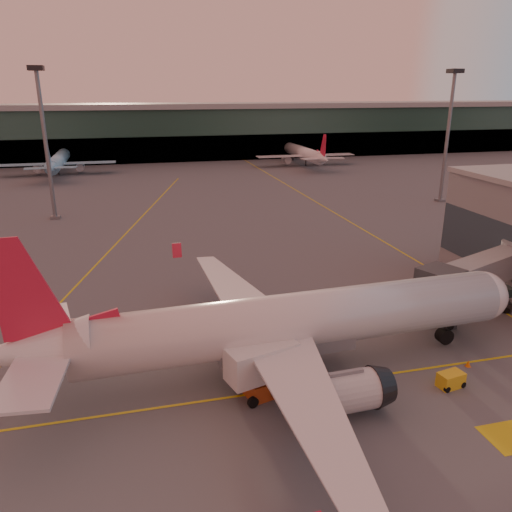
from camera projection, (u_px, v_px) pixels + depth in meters
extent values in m
plane|color=#4C4F54|center=(253.00, 439.00, 32.92)|extent=(600.00, 600.00, 0.00)
cube|color=gold|center=(237.00, 396.00, 37.51)|extent=(80.00, 0.25, 0.01)
cube|color=gold|center=(111.00, 249.00, 71.95)|extent=(31.30, 115.98, 0.01)
cube|color=gold|center=(312.00, 200.00, 104.23)|extent=(0.25, 160.00, 0.01)
cube|color=#19382D|center=(148.00, 134.00, 160.88)|extent=(400.00, 18.00, 16.00)
cube|color=gray|center=(146.00, 106.00, 158.08)|extent=(400.00, 20.00, 1.60)
cube|color=black|center=(150.00, 150.00, 154.34)|extent=(400.00, 1.00, 8.00)
cube|color=#2D3D47|center=(502.00, 249.00, 55.56)|extent=(0.30, 21.60, 6.00)
cylinder|color=slate|center=(46.00, 147.00, 84.95)|extent=(0.70, 0.70, 25.00)
cube|color=black|center=(36.00, 68.00, 80.91)|extent=(2.40, 2.40, 0.80)
cube|color=slate|center=(55.00, 217.00, 88.85)|extent=(1.60, 1.60, 0.50)
cylinder|color=slate|center=(447.00, 139.00, 98.72)|extent=(0.70, 0.70, 25.00)
cube|color=black|center=(455.00, 71.00, 94.67)|extent=(2.40, 2.40, 0.80)
cube|color=slate|center=(440.00, 200.00, 102.61)|extent=(1.60, 1.60, 0.50)
cylinder|color=silver|center=(299.00, 320.00, 39.70)|extent=(34.99, 5.87, 4.47)
sphere|color=silver|center=(482.00, 296.00, 44.39)|extent=(4.38, 4.38, 4.38)
cube|color=black|center=(494.00, 288.00, 44.55)|extent=(2.13, 2.99, 0.78)
cone|color=silver|center=(34.00, 351.00, 34.32)|extent=(7.81, 4.55, 4.25)
cube|color=silver|center=(33.00, 378.00, 30.93)|extent=(4.31, 7.54, 0.22)
cylinder|color=silver|center=(345.00, 392.00, 34.53)|extent=(4.79, 3.09, 2.91)
cylinder|color=black|center=(280.00, 383.00, 37.47)|extent=(2.07, 1.64, 2.01)
cylinder|color=black|center=(280.00, 375.00, 37.27)|extent=(0.40, 0.40, 1.23)
cube|color=silver|center=(46.00, 325.00, 37.88)|extent=(4.85, 7.75, 0.22)
cylinder|color=silver|center=(280.00, 312.00, 46.89)|extent=(4.79, 3.09, 2.91)
cylinder|color=black|center=(258.00, 346.00, 42.75)|extent=(2.07, 1.64, 2.01)
cylinder|color=black|center=(258.00, 340.00, 42.56)|extent=(0.40, 0.40, 1.23)
cube|color=slate|center=(283.00, 339.00, 39.82)|extent=(11.18, 4.02, 1.79)
cylinder|color=black|center=(444.00, 336.00, 44.58)|extent=(1.44, 0.95, 1.41)
cube|color=slate|center=(484.00, 270.00, 49.78)|extent=(14.92, 8.09, 2.70)
cube|color=#2D3035|center=(440.00, 284.00, 46.21)|extent=(4.43, 4.43, 3.00)
cube|color=#2D3035|center=(443.00, 314.00, 48.53)|extent=(1.60, 2.40, 2.40)
cylinder|color=black|center=(449.00, 326.00, 47.77)|extent=(0.80, 0.40, 0.80)
cylinder|color=black|center=(436.00, 316.00, 49.79)|extent=(0.80, 0.40, 0.80)
cylinder|color=slate|center=(479.00, 298.00, 50.75)|extent=(0.50, 0.50, 3.47)
cube|color=#AE4218|center=(265.00, 385.00, 37.70)|extent=(3.42, 2.92, 1.37)
cube|color=silver|center=(262.00, 361.00, 36.89)|extent=(5.73, 3.66, 2.56)
cylinder|color=black|center=(253.00, 402.00, 36.10)|extent=(0.88, 0.53, 0.82)
cylinder|color=black|center=(291.00, 389.00, 37.67)|extent=(0.88, 0.53, 0.82)
cube|color=gold|center=(451.00, 380.00, 38.58)|extent=(2.15, 1.51, 1.19)
cylinder|color=black|center=(447.00, 389.00, 37.95)|extent=(0.53, 0.33, 0.49)
cylinder|color=black|center=(463.00, 385.00, 38.57)|extent=(0.53, 0.33, 0.49)
cube|color=black|center=(493.00, 305.00, 52.11)|extent=(3.60, 2.86, 1.03)
cube|color=gold|center=(494.00, 299.00, 51.89)|extent=(1.82, 1.91, 0.84)
cylinder|color=black|center=(483.00, 309.00, 51.67)|extent=(0.71, 0.53, 0.66)
cylinder|color=black|center=(506.00, 310.00, 51.28)|extent=(0.71, 0.53, 0.66)
cone|color=orange|center=(6.00, 402.00, 36.37)|extent=(0.46, 0.46, 0.59)
cube|color=orange|center=(7.00, 405.00, 36.46)|extent=(0.40, 0.40, 0.03)
cone|color=orange|center=(231.00, 288.00, 57.02)|extent=(0.50, 0.50, 0.64)
cube|color=orange|center=(231.00, 291.00, 57.12)|extent=(0.43, 0.43, 0.03)
cone|color=orange|center=(468.00, 363.00, 41.46)|extent=(0.45, 0.45, 0.57)
cube|color=orange|center=(468.00, 366.00, 41.54)|extent=(0.39, 0.39, 0.03)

